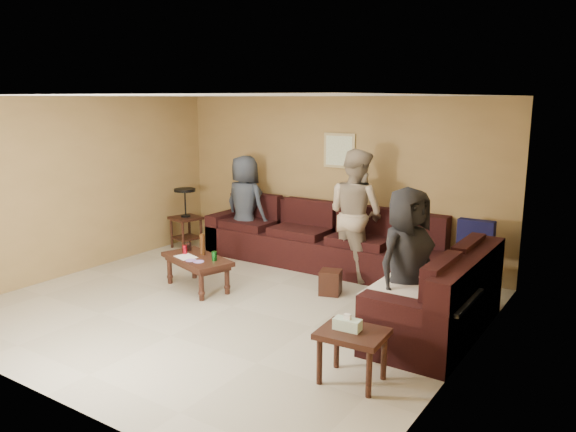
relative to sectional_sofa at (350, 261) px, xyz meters
The scene contains 10 objects.
room 2.18m from the sectional_sofa, 118.22° to the right, with size 5.60×5.50×2.50m.
sectional_sofa is the anchor object (origin of this frame).
coffee_table 2.04m from the sectional_sofa, 142.09° to the right, with size 1.14×0.81×0.71m.
end_table_left 3.19m from the sectional_sofa, behind, with size 0.53×0.53×1.01m.
side_table_right 2.66m from the sectional_sofa, 62.55° to the right, with size 0.61×0.51×0.62m.
waste_bin 0.51m from the sectional_sofa, 94.38° to the right, with size 0.26×0.26×0.31m, color #331811.
wall_art 1.82m from the sectional_sofa, 126.63° to the left, with size 0.52×0.04×0.52m.
person_left 2.23m from the sectional_sofa, 167.80° to the left, with size 0.78×0.51×1.59m, color #2E3440.
person_middle 0.69m from the sectional_sofa, 108.39° to the left, with size 0.88×0.68×1.80m, color tan.
person_right 1.75m from the sectional_sofa, 43.02° to the right, with size 0.78×0.51×1.59m, color black.
Camera 1 is at (4.11, -4.99, 2.47)m, focal length 35.00 mm.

